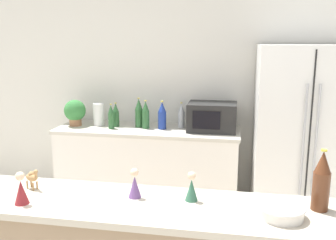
{
  "coord_description": "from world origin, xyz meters",
  "views": [
    {
      "loc": [
        0.62,
        -1.27,
        1.79
      ],
      "look_at": [
        0.13,
        1.4,
        1.22
      ],
      "focal_mm": 40.0,
      "sensor_mm": 36.0,
      "label": 1
    }
  ],
  "objects_px": {
    "potted_plant": "(75,112)",
    "back_bottle_4": "(146,115)",
    "back_bottle_3": "(111,117)",
    "wise_man_figurine_crimson": "(135,185)",
    "paper_towel_roll": "(99,114)",
    "back_bottle_0": "(116,115)",
    "fruit_bowl": "(282,211)",
    "back_bottle_2": "(181,116)",
    "back_bottle_5": "(162,116)",
    "microwave": "(212,117)",
    "wine_bottle": "(321,181)",
    "camel_figurine": "(32,177)",
    "refrigerator": "(301,140)",
    "back_bottle_1": "(139,113)",
    "wise_man_figurine_blue": "(192,188)",
    "wise_man_figurine_purple": "(21,190)"
  },
  "relations": [
    {
      "from": "paper_towel_roll",
      "to": "microwave",
      "type": "bearing_deg",
      "value": -0.99
    },
    {
      "from": "back_bottle_4",
      "to": "fruit_bowl",
      "type": "distance_m",
      "value": 2.31
    },
    {
      "from": "wise_man_figurine_blue",
      "to": "wise_man_figurine_purple",
      "type": "bearing_deg",
      "value": -167.03
    },
    {
      "from": "back_bottle_2",
      "to": "potted_plant",
      "type": "bearing_deg",
      "value": -174.16
    },
    {
      "from": "camel_figurine",
      "to": "microwave",
      "type": "bearing_deg",
      "value": 66.7
    },
    {
      "from": "camel_figurine",
      "to": "back_bottle_2",
      "type": "bearing_deg",
      "value": 75.66
    },
    {
      "from": "potted_plant",
      "to": "back_bottle_0",
      "type": "xyz_separation_m",
      "value": [
        0.43,
        0.04,
        -0.03
      ]
    },
    {
      "from": "paper_towel_roll",
      "to": "refrigerator",
      "type": "bearing_deg",
      "value": -3.5
    },
    {
      "from": "refrigerator",
      "to": "back_bottle_1",
      "type": "height_order",
      "value": "refrigerator"
    },
    {
      "from": "refrigerator",
      "to": "camel_figurine",
      "type": "relative_size",
      "value": 15.13
    },
    {
      "from": "potted_plant",
      "to": "fruit_bowl",
      "type": "distance_m",
      "value": 2.76
    },
    {
      "from": "refrigerator",
      "to": "fruit_bowl",
      "type": "bearing_deg",
      "value": -101.68
    },
    {
      "from": "microwave",
      "to": "back_bottle_0",
      "type": "distance_m",
      "value": 1.01
    },
    {
      "from": "microwave",
      "to": "back_bottle_2",
      "type": "distance_m",
      "value": 0.33
    },
    {
      "from": "back_bottle_1",
      "to": "back_bottle_4",
      "type": "xyz_separation_m",
      "value": [
        0.08,
        -0.05,
        -0.01
      ]
    },
    {
      "from": "wise_man_figurine_purple",
      "to": "wise_man_figurine_blue",
      "type": "bearing_deg",
      "value": 12.97
    },
    {
      "from": "back_bottle_2",
      "to": "wise_man_figurine_purple",
      "type": "xyz_separation_m",
      "value": [
        -0.47,
        -2.2,
        0.04
      ]
    },
    {
      "from": "potted_plant",
      "to": "paper_towel_roll",
      "type": "bearing_deg",
      "value": 14.64
    },
    {
      "from": "paper_towel_roll",
      "to": "back_bottle_0",
      "type": "height_order",
      "value": "back_bottle_0"
    },
    {
      "from": "refrigerator",
      "to": "wine_bottle",
      "type": "distance_m",
      "value": 1.86
    },
    {
      "from": "back_bottle_5",
      "to": "wise_man_figurine_crimson",
      "type": "distance_m",
      "value": 1.94
    },
    {
      "from": "paper_towel_roll",
      "to": "microwave",
      "type": "relative_size",
      "value": 0.49
    },
    {
      "from": "back_bottle_5",
      "to": "wine_bottle",
      "type": "bearing_deg",
      "value": -59.17
    },
    {
      "from": "potted_plant",
      "to": "back_bottle_1",
      "type": "xyz_separation_m",
      "value": [
        0.68,
        0.06,
        -0.0
      ]
    },
    {
      "from": "microwave",
      "to": "back_bottle_3",
      "type": "distance_m",
      "value": 1.03
    },
    {
      "from": "microwave",
      "to": "wise_man_figurine_crimson",
      "type": "bearing_deg",
      "value": -97.73
    },
    {
      "from": "back_bottle_3",
      "to": "wise_man_figurine_crimson",
      "type": "distance_m",
      "value": 2.0
    },
    {
      "from": "potted_plant",
      "to": "back_bottle_2",
      "type": "relative_size",
      "value": 1.05
    },
    {
      "from": "paper_towel_roll",
      "to": "wise_man_figurine_blue",
      "type": "relative_size",
      "value": 1.56
    },
    {
      "from": "potted_plant",
      "to": "back_bottle_4",
      "type": "height_order",
      "value": "back_bottle_4"
    },
    {
      "from": "fruit_bowl",
      "to": "paper_towel_roll",
      "type": "bearing_deg",
      "value": 128.54
    },
    {
      "from": "refrigerator",
      "to": "wine_bottle",
      "type": "bearing_deg",
      "value": -96.74
    },
    {
      "from": "wise_man_figurine_blue",
      "to": "wise_man_figurine_crimson",
      "type": "height_order",
      "value": "wise_man_figurine_crimson"
    },
    {
      "from": "back_bottle_2",
      "to": "wise_man_figurine_blue",
      "type": "distance_m",
      "value": 2.04
    },
    {
      "from": "back_bottle_4",
      "to": "camel_figurine",
      "type": "height_order",
      "value": "back_bottle_4"
    },
    {
      "from": "fruit_bowl",
      "to": "back_bottle_2",
      "type": "bearing_deg",
      "value": 109.93
    },
    {
      "from": "back_bottle_1",
      "to": "back_bottle_5",
      "type": "relative_size",
      "value": 1.06
    },
    {
      "from": "back_bottle_4",
      "to": "wine_bottle",
      "type": "bearing_deg",
      "value": -55.5
    },
    {
      "from": "potted_plant",
      "to": "back_bottle_5",
      "type": "bearing_deg",
      "value": 0.87
    },
    {
      "from": "paper_towel_roll",
      "to": "wise_man_figurine_purple",
      "type": "distance_m",
      "value": 2.19
    },
    {
      "from": "microwave",
      "to": "wise_man_figurine_blue",
      "type": "distance_m",
      "value": 1.94
    },
    {
      "from": "paper_towel_roll",
      "to": "wise_man_figurine_crimson",
      "type": "bearing_deg",
      "value": -64.59
    },
    {
      "from": "back_bottle_2",
      "to": "back_bottle_5",
      "type": "xyz_separation_m",
      "value": [
        -0.18,
        -0.1,
        0.01
      ]
    },
    {
      "from": "back_bottle_4",
      "to": "wise_man_figurine_crimson",
      "type": "relative_size",
      "value": 1.88
    },
    {
      "from": "wine_bottle",
      "to": "wise_man_figurine_blue",
      "type": "height_order",
      "value": "wine_bottle"
    },
    {
      "from": "paper_towel_roll",
      "to": "wise_man_figurine_crimson",
      "type": "height_order",
      "value": "wise_man_figurine_crimson"
    },
    {
      "from": "back_bottle_0",
      "to": "paper_towel_roll",
      "type": "bearing_deg",
      "value": 174.78
    },
    {
      "from": "potted_plant",
      "to": "fruit_bowl",
      "type": "xyz_separation_m",
      "value": [
        1.89,
        -2.01,
        -0.02
      ]
    },
    {
      "from": "microwave",
      "to": "wise_man_figurine_crimson",
      "type": "distance_m",
      "value": 1.97
    },
    {
      "from": "fruit_bowl",
      "to": "camel_figurine",
      "type": "height_order",
      "value": "camel_figurine"
    }
  ]
}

